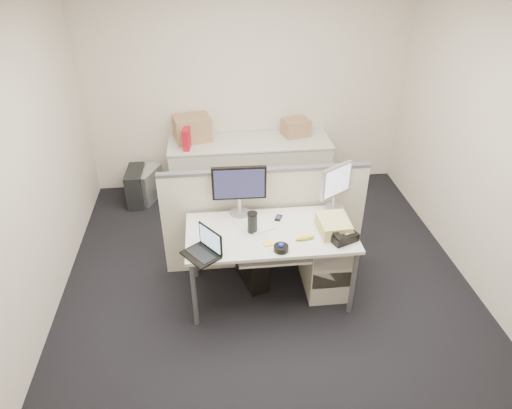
{
  "coord_description": "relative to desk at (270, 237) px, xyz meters",
  "views": [
    {
      "loc": [
        -0.49,
        -3.27,
        3.09
      ],
      "look_at": [
        -0.11,
        0.15,
        0.93
      ],
      "focal_mm": 32.0,
      "sensor_mm": 36.0,
      "label": 1
    }
  ],
  "objects": [
    {
      "name": "floor",
      "position": [
        0.0,
        0.0,
        -0.67
      ],
      "size": [
        4.0,
        4.5,
        0.01
      ],
      "primitive_type": "cube",
      "color": "black",
      "rests_on": "ground"
    },
    {
      "name": "wall_back",
      "position": [
        0.0,
        2.25,
        0.69
      ],
      "size": [
        4.0,
        0.02,
        2.7
      ],
      "primitive_type": "cube",
      "color": "beige",
      "rests_on": "ground"
    },
    {
      "name": "wall_left",
      "position": [
        -2.0,
        0.0,
        0.69
      ],
      "size": [
        0.02,
        4.5,
        2.7
      ],
      "primitive_type": "cube",
      "color": "beige",
      "rests_on": "ground"
    },
    {
      "name": "wall_right",
      "position": [
        2.0,
        0.0,
        0.69
      ],
      "size": [
        0.02,
        4.5,
        2.7
      ],
      "primitive_type": "cube",
      "color": "beige",
      "rests_on": "ground"
    },
    {
      "name": "desk",
      "position": [
        0.0,
        0.0,
        0.0
      ],
      "size": [
        1.5,
        0.75,
        0.73
      ],
      "color": "silver",
      "rests_on": "floor"
    },
    {
      "name": "keyboard_tray",
      "position": [
        0.0,
        -0.18,
        -0.04
      ],
      "size": [
        0.62,
        0.32,
        0.02
      ],
      "primitive_type": "cube",
      "color": "silver",
      "rests_on": "desk"
    },
    {
      "name": "drawer_pedestal",
      "position": [
        0.55,
        0.05,
        -0.34
      ],
      "size": [
        0.4,
        0.55,
        0.65
      ],
      "primitive_type": "cube",
      "color": "beige",
      "rests_on": "floor"
    },
    {
      "name": "cubicle_partition",
      "position": [
        0.0,
        0.45,
        -0.11
      ],
      "size": [
        2.0,
        0.06,
        1.1
      ],
      "primitive_type": "cube",
      "color": "beige",
      "rests_on": "floor"
    },
    {
      "name": "back_counter",
      "position": [
        0.0,
        1.93,
        -0.3
      ],
      "size": [
        2.0,
        0.6,
        0.72
      ],
      "primitive_type": "cube",
      "color": "beige",
      "rests_on": "floor"
    },
    {
      "name": "monitor_main",
      "position": [
        -0.25,
        0.32,
        0.31
      ],
      "size": [
        0.5,
        0.2,
        0.5
      ],
      "primitive_type": "cube",
      "rotation": [
        0.0,
        0.0,
        -0.03
      ],
      "color": "black",
      "rests_on": "desk"
    },
    {
      "name": "monitor_small",
      "position": [
        0.65,
        0.32,
        0.29
      ],
      "size": [
        0.41,
        0.35,
        0.45
      ],
      "primitive_type": "cube",
      "rotation": [
        0.0,
        0.0,
        0.57
      ],
      "color": "#B7B7BC",
      "rests_on": "desk"
    },
    {
      "name": "laptop",
      "position": [
        -0.62,
        -0.28,
        0.18
      ],
      "size": [
        0.36,
        0.37,
        0.22
      ],
      "primitive_type": "cube",
      "rotation": [
        0.0,
        0.0,
        -0.93
      ],
      "color": "black",
      "rests_on": "desk"
    },
    {
      "name": "trackball",
      "position": [
        0.05,
        -0.28,
        0.09
      ],
      "size": [
        0.16,
        0.16,
        0.05
      ],
      "primitive_type": "cylinder",
      "rotation": [
        0.0,
        0.0,
        0.29
      ],
      "color": "black",
      "rests_on": "desk"
    },
    {
      "name": "desk_phone",
      "position": [
        0.6,
        -0.18,
        0.1
      ],
      "size": [
        0.28,
        0.26,
        0.07
      ],
      "primitive_type": "cube",
      "rotation": [
        0.0,
        0.0,
        0.38
      ],
      "color": "black",
      "rests_on": "desk"
    },
    {
      "name": "paper_stack",
      "position": [
        -0.11,
        0.12,
        0.07
      ],
      "size": [
        0.3,
        0.33,
        0.01
      ],
      "primitive_type": "cube",
      "rotation": [
        0.0,
        0.0,
        0.4
      ],
      "color": "silver",
      "rests_on": "desk"
    },
    {
      "name": "sticky_pad",
      "position": [
        -0.05,
        -0.18,
        0.07
      ],
      "size": [
        0.08,
        0.08,
        0.01
      ],
      "primitive_type": "cube",
      "rotation": [
        0.0,
        0.0,
        0.2
      ],
      "color": "yellow",
      "rests_on": "desk"
    },
    {
      "name": "travel_mug",
      "position": [
        -0.16,
        0.02,
        0.16
      ],
      "size": [
        0.11,
        0.11,
        0.18
      ],
      "primitive_type": "cylinder",
      "rotation": [
        0.0,
        0.0,
        -0.43
      ],
      "color": "black",
      "rests_on": "desk"
    },
    {
      "name": "banana",
      "position": [
        0.28,
        -0.15,
        0.09
      ],
      "size": [
        0.19,
        0.07,
        0.04
      ],
      "primitive_type": "ellipsoid",
      "rotation": [
        0.0,
        0.0,
        0.15
      ],
      "color": "yellow",
      "rests_on": "desk"
    },
    {
      "name": "cellphone",
      "position": [
        0.1,
        0.2,
        0.07
      ],
      "size": [
        0.09,
        0.11,
        0.01
      ],
      "primitive_type": "cube",
      "rotation": [
        0.0,
        0.0,
        -0.42
      ],
      "color": "black",
      "rests_on": "desk"
    },
    {
      "name": "manila_folders",
      "position": [
        0.55,
        -0.05,
        0.13
      ],
      "size": [
        0.27,
        0.33,
        0.12
      ],
      "primitive_type": "cube",
      "rotation": [
        0.0,
        0.0,
        0.04
      ],
      "color": "tan",
      "rests_on": "desk"
    },
    {
      "name": "keyboard",
      "position": [
        -0.05,
        -0.14,
        -0.02
      ],
      "size": [
        0.49,
        0.18,
        0.03
      ],
      "primitive_type": "cube",
      "rotation": [
        0.0,
        0.0,
        -0.02
      ],
      "color": "black",
      "rests_on": "keyboard_tray"
    },
    {
      "name": "pc_tower_desk",
      "position": [
        -0.15,
        0.2,
        -0.45
      ],
      "size": [
        0.31,
        0.49,
        0.43
      ],
      "primitive_type": "cube",
      "rotation": [
        0.0,
        0.0,
        0.29
      ],
      "color": "black",
      "rests_on": "floor"
    },
    {
      "name": "pc_tower_spare_dark",
      "position": [
        -1.45,
        1.86,
        -0.44
      ],
      "size": [
        0.21,
        0.49,
        0.45
      ],
      "primitive_type": "cube",
      "rotation": [
        0.0,
        0.0,
        -0.03
      ],
      "color": "black",
      "rests_on": "floor"
    },
    {
      "name": "pc_tower_spare_silver",
      "position": [
        -1.3,
        1.92,
        -0.46
      ],
      "size": [
        0.34,
        0.48,
        0.41
      ],
      "primitive_type": "cube",
      "rotation": [
        0.0,
        0.0,
        -0.41
      ],
      "color": "#B7B7BC",
      "rests_on": "floor"
    },
    {
      "name": "cardboard_box_left",
      "position": [
        -0.7,
        2.05,
        0.22
      ],
      "size": [
        0.49,
        0.41,
        0.32
      ],
      "primitive_type": "cube",
      "rotation": [
        0.0,
        0.0,
        0.22
      ],
      "color": "#AB7959",
      "rests_on": "back_counter"
    },
    {
      "name": "cardboard_box_right",
      "position": [
        0.6,
        2.05,
        0.17
      ],
      "size": [
        0.37,
        0.32,
        0.23
      ],
      "primitive_type": "cube",
      "rotation": [
        0.0,
        0.0,
        0.25
      ],
      "color": "#AB7959",
      "rests_on": "back_counter"
    },
    {
      "name": "red_binder",
      "position": [
        -0.76,
        1.85,
        0.2
      ],
      "size": [
        0.11,
        0.31,
        0.28
      ],
      "primitive_type": "cube",
      "rotation": [
        0.0,
        0.0,
        -0.15
      ],
      "color": "red",
      "rests_on": "back_counter"
    }
  ]
}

